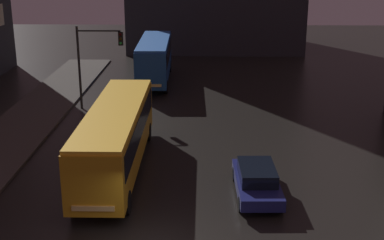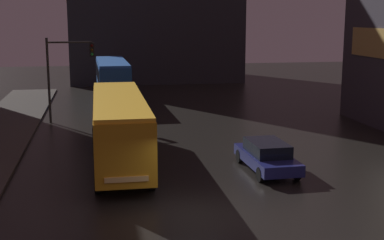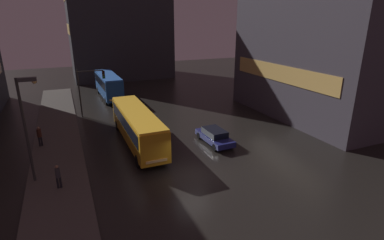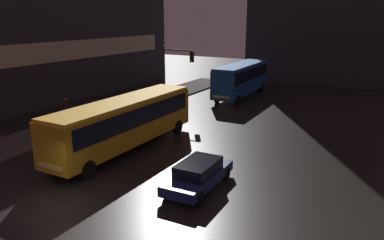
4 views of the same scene
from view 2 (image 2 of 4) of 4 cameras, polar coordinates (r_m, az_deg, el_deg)
name	(u,v)px [view 2 (image 2 of 4)]	position (r m, az deg, el deg)	size (l,w,h in m)	color
ground_plane	(193,215)	(19.18, 0.06, -10.12)	(120.00, 120.00, 0.00)	black
bus_near	(119,122)	(25.53, -7.78, -0.25)	(2.41, 11.68, 3.20)	orange
bus_far	(112,77)	(43.63, -8.50, 4.56)	(2.57, 10.13, 3.42)	#194793
car_taxi	(267,156)	(24.48, 7.99, -3.77)	(1.94, 4.55, 1.36)	navy
traffic_light_main	(65,65)	(35.84, -13.37, 5.69)	(3.07, 0.35, 5.56)	#2D2D2D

